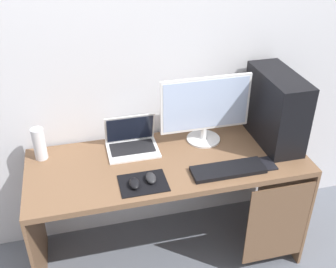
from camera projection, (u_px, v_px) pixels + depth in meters
The scene contains 12 objects.
ground_plane at pixel (168, 250), 2.79m from camera, with size 8.00×8.00×0.00m, color slate.
wall_back at pixel (154, 51), 2.41m from camera, with size 4.00×0.05×2.60m.
desk at pixel (172, 180), 2.46m from camera, with size 1.64×0.64×0.76m.
pc_tower at pixel (276, 108), 2.47m from camera, with size 0.20×0.49×0.45m, color black.
monitor at pixel (205, 109), 2.46m from camera, with size 0.56×0.21×0.43m.
laptop at pixel (132, 143), 2.47m from camera, with size 0.31×0.23×0.21m.
speaker at pixel (39, 144), 2.36m from camera, with size 0.07×0.07×0.20m, color silver.
keyboard at pixel (228, 170), 2.29m from camera, with size 0.42×0.14×0.02m, color black.
mousepad at pixel (143, 183), 2.20m from camera, with size 0.26×0.20×0.01m, color black.
mouse_left at pixel (151, 178), 2.21m from camera, with size 0.06×0.10×0.03m, color #232326.
mouse_right at pixel (134, 183), 2.17m from camera, with size 0.06×0.10×0.03m, color black.
cell_phone at pixel (268, 164), 2.35m from camera, with size 0.07×0.13×0.01m, color black.
Camera 1 is at (-0.48, -1.90, 2.14)m, focal length 43.43 mm.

